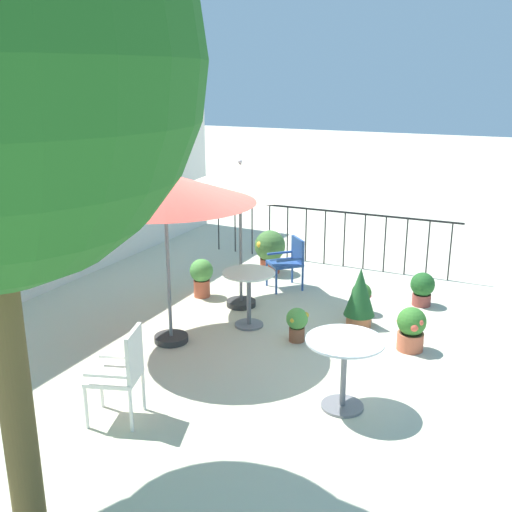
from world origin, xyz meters
name	(u,v)px	position (x,y,z in m)	size (l,w,h in m)	color
ground_plane	(248,325)	(0.00, 0.00, 0.00)	(60.00, 60.00, 0.00)	beige
villa_facade	(35,169)	(0.00, 3.66, 1.95)	(9.96, 0.30, 3.90)	white
terrace_railing	(325,228)	(3.18, 0.00, 0.68)	(0.03, 4.78, 1.01)	black
patio_umbrella_0	(240,179)	(0.63, 0.43, 1.92)	(2.06, 2.06, 2.20)	#2D2D2D
patio_umbrella_1	(165,189)	(-0.90, 0.68, 2.01)	(2.24, 2.24, 2.27)	#2D2D2D
cafe_table_0	(344,360)	(-1.51, -1.83, 0.54)	(0.81, 0.81, 0.77)	silver
cafe_table_1	(249,289)	(0.00, -0.01, 0.54)	(0.72, 0.72, 0.78)	silver
patio_chair_0	(289,260)	(1.68, 0.09, 0.48)	(0.67, 0.67, 0.83)	#2C5095
patio_chair_1	(122,370)	(-2.66, 0.08, 0.55)	(0.57, 0.60, 0.98)	white
potted_plant_0	(411,328)	(0.19, -2.18, 0.29)	(0.37, 0.37, 0.56)	#C66244
potted_plant_1	(360,296)	(0.64, -1.38, 0.44)	(0.43, 0.43, 0.84)	#C7734B
potted_plant_2	(422,288)	(1.82, -2.02, 0.27)	(0.36, 0.36, 0.51)	#95423A
potted_plant_3	(270,249)	(2.28, 0.70, 0.43)	(0.54, 0.54, 0.76)	#9B422C
potted_plant_4	(202,275)	(0.73, 1.17, 0.35)	(0.36, 0.36, 0.61)	#C1583B
potted_plant_5	(361,297)	(1.11, -1.28, 0.25)	(0.29, 0.30, 0.46)	#BD6249
potted_plant_6	(297,322)	(-0.18, -0.79, 0.26)	(0.29, 0.28, 0.45)	brown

